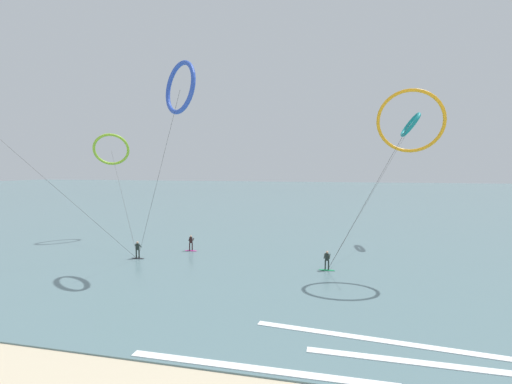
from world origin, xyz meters
The scene contains 11 objects.
sea_water centered at (0.00, 107.55, 0.04)m, with size 400.00×200.00×0.08m, color slate.
surfer_charcoal centered at (-12.22, 24.07, 0.82)m, with size 1.40×0.61×1.70m.
surfer_magenta centered at (-8.39, 28.17, 0.82)m, with size 1.40×0.71×1.70m.
surfer_emerald centered at (5.95, 24.11, 0.82)m, with size 1.40×0.60×1.70m.
kite_amber centered at (12.27, 23.72, 12.62)m, with size 9.10×3.48×15.09m.
kite_cobalt centered at (-6.58, 22.05, 15.82)m, with size 7.81×3.76×18.15m.
kite_lime centered at (-21.01, 32.98, 11.20)m, with size 11.29×11.03×13.21m.
kite_teal centered at (15.05, 38.45, 13.97)m, with size 10.35×16.12×15.48m.
wave_crest_near centered at (3.34, 8.02, 0.06)m, with size 12.12×0.50×0.12m, color white.
wave_crest_mid centered at (14.07, 10.10, 0.06)m, with size 17.42×0.50×0.12m, color white.
wave_crest_far centered at (10.27, 11.82, 0.06)m, with size 15.79×0.50×0.12m, color white.
Camera 1 is at (6.64, -6.78, 9.05)m, focal length 24.96 mm.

